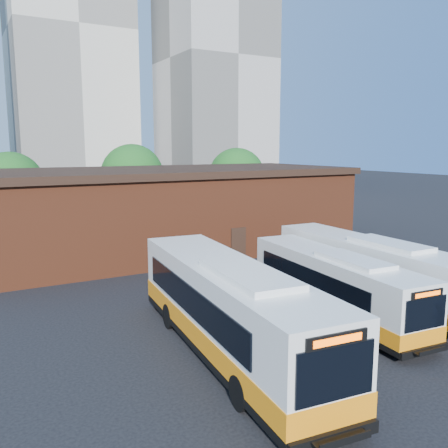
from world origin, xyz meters
TOP-DOWN VIEW (x-y plane):
  - ground at (0.00, 0.00)m, footprint 220.00×220.00m
  - bus_midwest at (-5.32, 0.86)m, footprint 4.17×14.08m
  - bus_mideast at (1.28, 2.24)m, footprint 3.33×11.66m
  - bus_east at (4.38, 3.17)m, footprint 2.96×12.61m
  - depot_building at (0.00, 20.00)m, footprint 28.60×12.60m
  - tree_west at (-10.00, 32.00)m, footprint 6.00×6.00m
  - tree_mid at (2.00, 34.00)m, footprint 6.56×6.56m
  - tree_east at (13.00, 31.00)m, footprint 6.24×6.24m
  - tower_center at (7.00, 86.00)m, footprint 22.00×20.00m
  - tower_right at (30.00, 68.00)m, footprint 18.00×18.00m

SIDE VIEW (x-z plane):
  - ground at x=0.00m, z-range 0.00..0.00m
  - bus_mideast at x=1.28m, z-range -0.14..2.99m
  - bus_east at x=4.38m, z-range -0.16..3.26m
  - bus_midwest at x=-5.32m, z-range -0.17..3.61m
  - depot_building at x=0.00m, z-range 0.06..6.46m
  - tree_west at x=-10.00m, z-range 0.82..8.47m
  - tree_east at x=13.00m, z-range 0.85..8.81m
  - tree_mid at x=2.00m, z-range 0.90..9.26m
  - tower_right at x=30.00m, z-range -0.26..48.94m
  - tower_center at x=7.00m, z-range -0.26..60.94m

